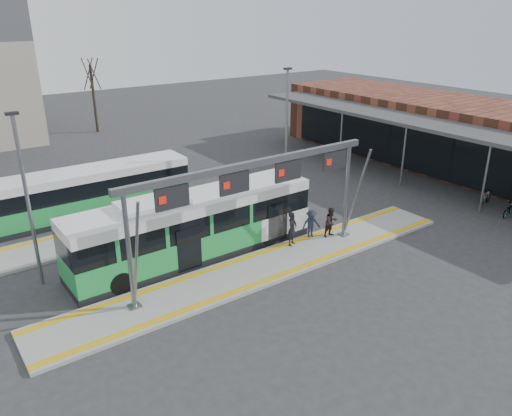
{
  "coord_description": "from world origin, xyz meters",
  "views": [
    {
      "loc": [
        -12.72,
        -16.8,
        11.52
      ],
      "look_at": [
        1.61,
        3.0,
        1.74
      ],
      "focal_mm": 35.0,
      "sensor_mm": 36.0,
      "label": 1
    }
  ],
  "objects_px": {
    "passenger_b": "(331,222)",
    "passenger_c": "(311,224)",
    "gantry": "(257,183)",
    "passenger_a": "(292,229)",
    "hero_bus": "(194,227)"
  },
  "relations": [
    {
      "from": "hero_bus",
      "to": "passenger_a",
      "type": "bearing_deg",
      "value": -24.97
    },
    {
      "from": "hero_bus",
      "to": "passenger_a",
      "type": "xyz_separation_m",
      "value": [
        4.56,
        -2.07,
        -0.52
      ]
    },
    {
      "from": "gantry",
      "to": "passenger_a",
      "type": "xyz_separation_m",
      "value": [
        2.79,
        0.74,
        -3.25
      ]
    },
    {
      "from": "passenger_b",
      "to": "passenger_c",
      "type": "relative_size",
      "value": 1.03
    },
    {
      "from": "passenger_a",
      "to": "hero_bus",
      "type": "bearing_deg",
      "value": 129.96
    },
    {
      "from": "passenger_a",
      "to": "passenger_c",
      "type": "height_order",
      "value": "passenger_a"
    },
    {
      "from": "passenger_a",
      "to": "passenger_c",
      "type": "distance_m",
      "value": 1.4
    },
    {
      "from": "passenger_a",
      "to": "passenger_b",
      "type": "bearing_deg",
      "value": -34.94
    },
    {
      "from": "passenger_b",
      "to": "gantry",
      "type": "bearing_deg",
      "value": -175.51
    },
    {
      "from": "gantry",
      "to": "passenger_c",
      "type": "bearing_deg",
      "value": 11.42
    },
    {
      "from": "passenger_b",
      "to": "passenger_c",
      "type": "height_order",
      "value": "passenger_b"
    },
    {
      "from": "gantry",
      "to": "passenger_c",
      "type": "relative_size",
      "value": 8.35
    },
    {
      "from": "passenger_b",
      "to": "passenger_c",
      "type": "bearing_deg",
      "value": 153.81
    },
    {
      "from": "gantry",
      "to": "passenger_b",
      "type": "height_order",
      "value": "gantry"
    },
    {
      "from": "passenger_a",
      "to": "passenger_b",
      "type": "xyz_separation_m",
      "value": [
        2.38,
        -0.39,
        -0.1
      ]
    }
  ]
}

